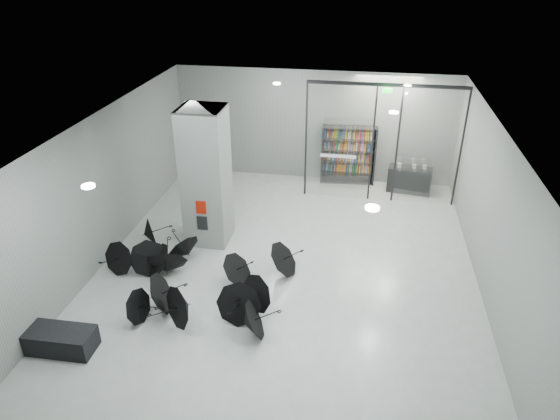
% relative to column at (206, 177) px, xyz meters
% --- Properties ---
extents(room, '(14.00, 14.02, 4.01)m').
position_rel_column_xyz_m(room, '(2.50, -2.00, 0.84)').
color(room, gray).
rests_on(room, ground).
extents(column, '(1.20, 1.20, 4.00)m').
position_rel_column_xyz_m(column, '(0.00, 0.00, 0.00)').
color(column, slate).
rests_on(column, ground).
extents(fire_cabinet, '(0.28, 0.04, 0.38)m').
position_rel_column_xyz_m(fire_cabinet, '(0.00, -0.62, -0.65)').
color(fire_cabinet, '#A50A07').
rests_on(fire_cabinet, column).
extents(info_panel, '(0.30, 0.03, 0.42)m').
position_rel_column_xyz_m(info_panel, '(0.00, -0.62, -1.15)').
color(info_panel, black).
rests_on(info_panel, column).
extents(exit_sign, '(0.30, 0.06, 0.15)m').
position_rel_column_xyz_m(exit_sign, '(4.90, 3.30, 1.82)').
color(exit_sign, '#0CE533').
rests_on(exit_sign, room).
extents(glass_partition, '(5.06, 0.08, 4.00)m').
position_rel_column_xyz_m(glass_partition, '(4.89, 3.50, 0.18)').
color(glass_partition, silver).
rests_on(glass_partition, ground).
extents(bench, '(1.59, 0.70, 0.51)m').
position_rel_column_xyz_m(bench, '(-1.86, -5.08, -1.75)').
color(bench, black).
rests_on(bench, ground).
extents(bookshelf, '(1.96, 0.54, 2.13)m').
position_rel_column_xyz_m(bookshelf, '(3.80, 4.75, -0.93)').
color(bookshelf, black).
rests_on(bookshelf, ground).
extents(shop_counter, '(1.56, 0.79, 0.90)m').
position_rel_column_xyz_m(shop_counter, '(6.01, 4.32, -1.55)').
color(shop_counter, black).
rests_on(shop_counter, ground).
extents(umbrella_cluster, '(5.37, 4.31, 1.27)m').
position_rel_column_xyz_m(umbrella_cluster, '(0.31, -2.55, -1.69)').
color(umbrella_cluster, black).
rests_on(umbrella_cluster, ground).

